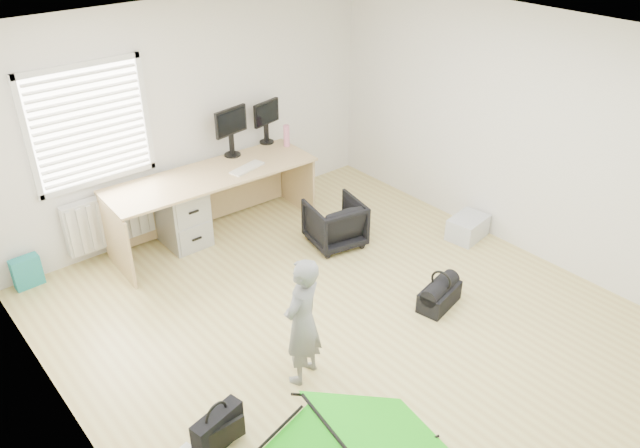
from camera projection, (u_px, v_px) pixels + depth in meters
ground at (346, 323)px, 6.11m from camera, size 5.50×5.50×0.00m
back_wall at (191, 117)px, 7.27m from camera, size 5.00×0.02×2.70m
window at (89, 126)px, 6.48m from camera, size 1.20×0.06×1.20m
radiator at (109, 219)px, 7.00m from camera, size 1.00×0.12×0.60m
desk at (215, 206)px, 7.33m from camera, size 2.49×0.89×0.84m
filing_cabinet at (181, 215)px, 7.27m from camera, size 0.47×0.62×0.73m
monitor_left at (231, 138)px, 7.46m from camera, size 0.47×0.18×0.44m
monitor_right at (266, 128)px, 7.82m from camera, size 0.43×0.18×0.40m
keyboard at (247, 168)px, 7.23m from camera, size 0.48×0.26×0.02m
thermos at (287, 136)px, 7.75m from camera, size 0.08×0.08×0.27m
office_chair at (335, 223)px, 7.27m from camera, size 0.71×0.72×0.55m
person at (302, 322)px, 5.19m from camera, size 0.51×0.43×1.21m
storage_crate at (468, 227)px, 7.46m from camera, size 0.52×0.40×0.27m
tote_bag at (27, 272)px, 6.58m from camera, size 0.30×0.14×0.35m
laptop_bag at (218, 430)px, 4.76m from camera, size 0.45×0.22×0.33m
duffel_bag at (439, 297)px, 6.31m from camera, size 0.54×0.35×0.22m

